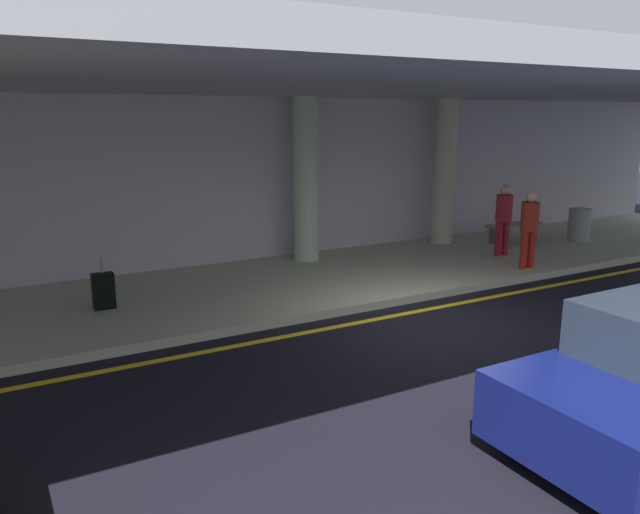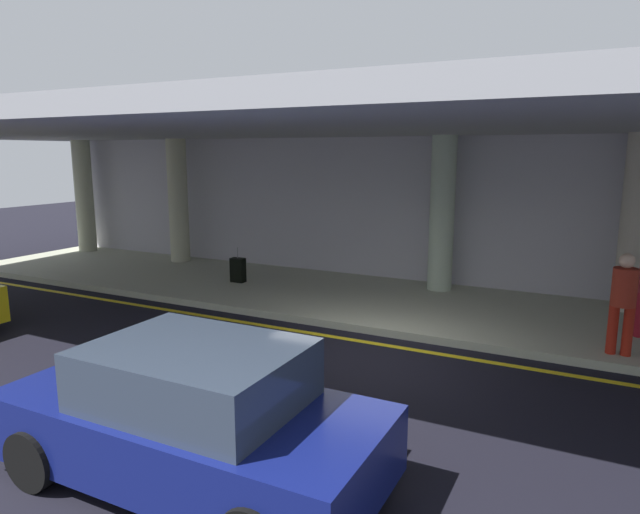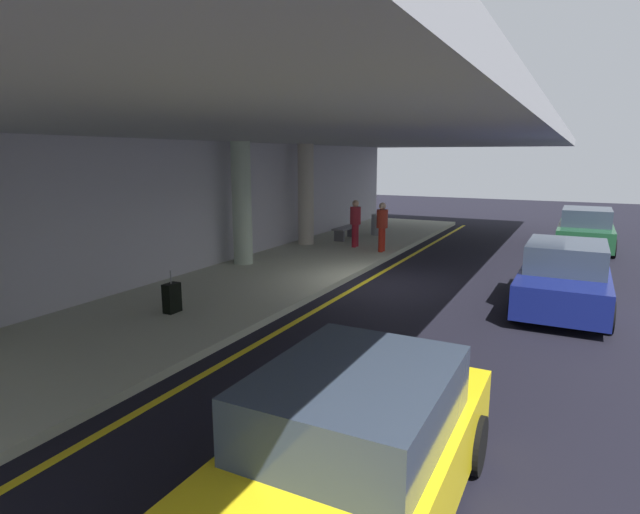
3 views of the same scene
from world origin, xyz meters
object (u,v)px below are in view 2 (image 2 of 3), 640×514
(support_column_left_mid, at_px, (178,201))
(support_column_right_mid, at_px, (635,223))
(support_column_far_left, at_px, (84,196))
(traveler_with_luggage, at_px, (623,297))
(support_column_center, at_px, (442,214))
(suitcase_upright_primary, at_px, (238,270))
(car_navy, at_px, (192,417))

(support_column_left_mid, height_order, support_column_right_mid, same)
(support_column_far_left, height_order, support_column_left_mid, same)
(traveler_with_luggage, bearing_deg, support_column_center, 89.86)
(support_column_far_left, bearing_deg, support_column_center, 0.00)
(suitcase_upright_primary, bearing_deg, support_column_left_mid, 152.55)
(support_column_far_left, relative_size, suitcase_upright_primary, 4.06)
(support_column_right_mid, height_order, car_navy, support_column_right_mid)
(support_column_left_mid, bearing_deg, support_column_far_left, 180.00)
(support_column_right_mid, relative_size, car_navy, 0.89)
(support_column_right_mid, bearing_deg, suitcase_upright_primary, -169.84)
(support_column_left_mid, xyz_separation_m, support_column_center, (8.00, 0.00, 0.00))
(support_column_left_mid, distance_m, support_column_center, 8.00)
(support_column_left_mid, distance_m, car_navy, 11.85)
(support_column_right_mid, distance_m, suitcase_upright_primary, 9.04)
(traveler_with_luggage, height_order, suitcase_upright_primary, traveler_with_luggage)
(support_column_right_mid, bearing_deg, support_column_left_mid, 180.00)
(support_column_left_mid, relative_size, traveler_with_luggage, 2.17)
(car_navy, bearing_deg, support_column_right_mid, -114.31)
(suitcase_upright_primary, bearing_deg, traveler_with_luggage, -11.34)
(support_column_far_left, height_order, traveler_with_luggage, support_column_far_left)
(support_column_far_left, height_order, support_column_right_mid, same)
(car_navy, height_order, suitcase_upright_primary, car_navy)
(support_column_left_mid, bearing_deg, traveler_with_luggage, -14.56)
(support_column_center, bearing_deg, suitcase_upright_primary, -161.77)
(support_column_far_left, relative_size, car_navy, 0.89)
(support_column_left_mid, height_order, support_column_center, same)
(support_column_far_left, xyz_separation_m, suitcase_upright_primary, (7.23, -1.57, -1.51))
(support_column_center, xyz_separation_m, car_navy, (-0.22, -8.85, -1.26))
(support_column_center, bearing_deg, car_navy, -91.45)
(support_column_far_left, relative_size, support_column_center, 1.00)
(support_column_left_mid, bearing_deg, car_navy, -48.70)
(car_navy, relative_size, suitcase_upright_primary, 4.56)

